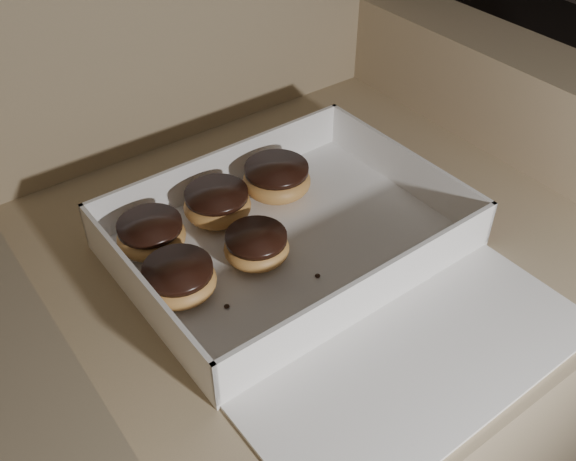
{
  "coord_description": "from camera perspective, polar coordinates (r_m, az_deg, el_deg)",
  "views": [
    {
      "loc": [
        -0.62,
        0.34,
        1.04
      ],
      "look_at": [
        -0.24,
        0.86,
        0.49
      ],
      "focal_mm": 40.0,
      "sensor_mm": 36.0,
      "label": 1
    }
  ],
  "objects": [
    {
      "name": "donut_d",
      "position": [
        0.82,
        -2.82,
        -1.41
      ],
      "size": [
        0.08,
        0.08,
        0.04
      ],
      "color": "gold",
      "rests_on": "bakery_box"
    },
    {
      "name": "crumb_b",
      "position": [
        0.84,
        -1.03,
        -2.12
      ],
      "size": [
        0.01,
        0.01,
        0.0
      ],
      "primitive_type": "ellipsoid",
      "color": "black",
      "rests_on": "bakery_box"
    },
    {
      "name": "armchair",
      "position": [
        1.03,
        -1.37,
        -3.61
      ],
      "size": [
        0.98,
        0.83,
        1.03
      ],
      "color": "#867755",
      "rests_on": "floor"
    },
    {
      "name": "donut_c",
      "position": [
        0.89,
        -6.31,
        2.36
      ],
      "size": [
        0.09,
        0.09,
        0.05
      ],
      "color": "gold",
      "rests_on": "bakery_box"
    },
    {
      "name": "crumb_a",
      "position": [
        0.78,
        -5.47,
        -6.73
      ],
      "size": [
        0.01,
        0.01,
        0.0
      ],
      "primitive_type": "ellipsoid",
      "color": "black",
      "rests_on": "bakery_box"
    },
    {
      "name": "donut_a",
      "position": [
        0.93,
        -1.02,
        4.58
      ],
      "size": [
        0.1,
        0.1,
        0.05
      ],
      "color": "gold",
      "rests_on": "bakery_box"
    },
    {
      "name": "crumb_c",
      "position": [
        0.81,
        2.64,
        -4.04
      ],
      "size": [
        0.01,
        0.01,
        0.0
      ],
      "primitive_type": "ellipsoid",
      "color": "black",
      "rests_on": "bakery_box"
    },
    {
      "name": "donut_e",
      "position": [
        0.79,
        -9.67,
        -4.3
      ],
      "size": [
        0.09,
        0.09,
        0.05
      ],
      "color": "gold",
      "rests_on": "bakery_box"
    },
    {
      "name": "bakery_box",
      "position": [
        0.83,
        2.1,
        -2.24
      ],
      "size": [
        0.44,
        0.51,
        0.07
      ],
      "rotation": [
        0.0,
        0.0,
        0.01
      ],
      "color": "white",
      "rests_on": "armchair"
    },
    {
      "name": "donut_b",
      "position": [
        0.85,
        -12.07,
        -0.38
      ],
      "size": [
        0.09,
        0.09,
        0.05
      ],
      "color": "gold",
      "rests_on": "bakery_box"
    }
  ]
}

